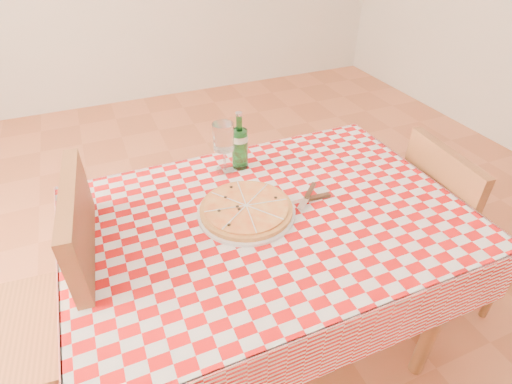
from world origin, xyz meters
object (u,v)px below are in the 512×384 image
at_px(chair_near, 444,224).
at_px(chair_far, 67,302).
at_px(water_bottle, 240,141).
at_px(wine_glass, 224,148).
at_px(dining_table, 268,237).
at_px(pizza_plate, 246,208).

bearing_deg(chair_near, chair_far, -179.80).
bearing_deg(water_bottle, wine_glass, -175.66).
relative_size(dining_table, water_bottle, 5.25).
xyz_separation_m(pizza_plate, wine_glass, (0.02, 0.28, 0.08)).
bearing_deg(chair_far, dining_table, 178.98).
distance_m(pizza_plate, wine_glass, 0.29).
height_order(water_bottle, wine_glass, water_bottle).
bearing_deg(dining_table, wine_glass, 97.68).
bearing_deg(pizza_plate, chair_far, 176.99).
bearing_deg(chair_far, wine_glass, -154.15).
bearing_deg(chair_near, water_bottle, 159.07).
distance_m(dining_table, chair_near, 0.81).
height_order(chair_near, water_bottle, water_bottle).
bearing_deg(dining_table, chair_far, 174.15).
bearing_deg(chair_near, pizza_plate, 178.75).
distance_m(chair_near, water_bottle, 0.93).
bearing_deg(dining_table, water_bottle, 85.97).
bearing_deg(pizza_plate, water_bottle, 72.72).
relative_size(dining_table, wine_glass, 6.03).
relative_size(pizza_plate, wine_glass, 1.64).
bearing_deg(pizza_plate, chair_near, -6.50).
relative_size(water_bottle, wine_glass, 1.15).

